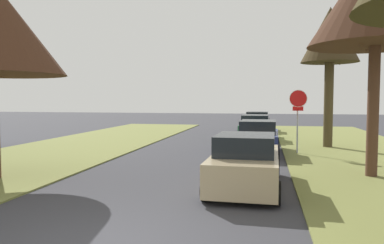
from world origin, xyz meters
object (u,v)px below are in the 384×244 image
(stop_sign_far, at_px, (298,108))
(parked_sedan_green, at_px, (255,128))
(parked_sedan_tan, at_px, (246,163))
(street_tree_right_mid_b, at_px, (330,37))
(parked_sedan_black, at_px, (257,122))
(parked_sedan_navy, at_px, (258,138))

(stop_sign_far, xyz_separation_m, parked_sedan_green, (-2.09, 5.86, -1.45))
(parked_sedan_tan, bearing_deg, street_tree_right_mid_b, 68.84)
(street_tree_right_mid_b, distance_m, parked_sedan_black, 11.12)
(street_tree_right_mid_b, bearing_deg, parked_sedan_navy, -141.25)
(parked_sedan_navy, xyz_separation_m, parked_sedan_black, (-0.27, 12.00, 0.00))
(parked_sedan_black, bearing_deg, street_tree_right_mid_b, -67.14)
(parked_sedan_black, bearing_deg, parked_sedan_tan, -89.87)
(parked_sedan_green, bearing_deg, parked_sedan_black, 89.89)
(parked_sedan_tan, xyz_separation_m, parked_sedan_green, (-0.05, 13.00, 0.00))
(parked_sedan_navy, bearing_deg, parked_sedan_green, 92.68)
(street_tree_right_mid_b, distance_m, parked_sedan_tan, 11.69)
(stop_sign_far, distance_m, street_tree_right_mid_b, 4.83)
(parked_sedan_black, bearing_deg, stop_sign_far, -80.05)
(street_tree_right_mid_b, distance_m, parked_sedan_green, 7.10)
(parked_sedan_green, xyz_separation_m, parked_sedan_black, (0.01, 5.97, 0.00))
(street_tree_right_mid_b, bearing_deg, parked_sedan_black, 112.86)
(street_tree_right_mid_b, distance_m, parked_sedan_navy, 6.82)
(stop_sign_far, height_order, parked_sedan_navy, stop_sign_far)
(parked_sedan_navy, relative_size, parked_sedan_green, 1.00)
(stop_sign_far, distance_m, parked_sedan_navy, 2.32)
(stop_sign_far, bearing_deg, parked_sedan_navy, -174.30)
(street_tree_right_mid_b, bearing_deg, parked_sedan_green, 140.66)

